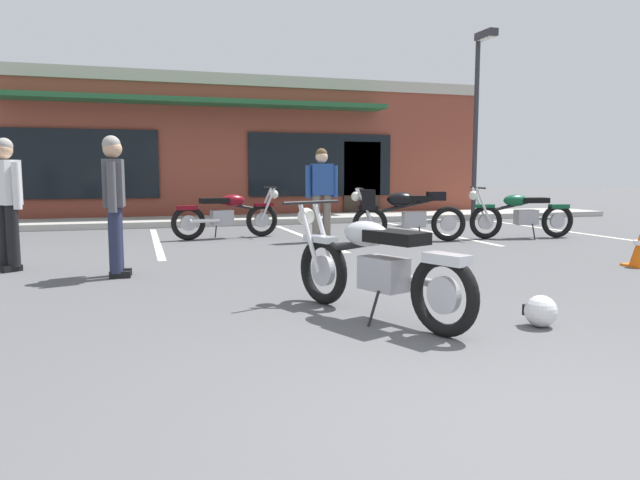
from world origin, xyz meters
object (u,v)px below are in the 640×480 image
Objects in this scene: person_in_black_shirt at (114,197)px; parking_lot_lamp_post at (479,100)px; motorcycle_blue_standard at (227,214)px; person_by_back_row at (6,196)px; motorcycle_red_sportbike at (403,212)px; motorcycle_silver_naked at (521,214)px; helmet_on_pavement at (541,311)px; motorcycle_foreground_classic at (375,265)px; person_near_building at (322,189)px.

parking_lot_lamp_post is at bearing 34.58° from person_in_black_shirt.
motorcycle_blue_standard is at bearing -162.18° from parking_lot_lamp_post.
motorcycle_blue_standard is 4.33m from person_by_back_row.
motorcycle_red_sportbike is at bearing 12.87° from person_by_back_row.
helmet_on_pavement is (-3.85, -5.57, -0.33)m from motorcycle_silver_naked.
motorcycle_foreground_classic is at bearing 150.11° from helmet_on_pavement.
motorcycle_blue_standard is (-2.95, 1.48, -0.07)m from motorcycle_red_sportbike.
motorcycle_foreground_classic is 0.95× the size of motorcycle_blue_standard.
motorcycle_red_sportbike and motorcycle_blue_standard have the same top height.
motorcycle_foreground_classic is at bearing -126.42° from parking_lot_lamp_post.
motorcycle_blue_standard is at bearing 63.51° from person_in_black_shirt.
person_by_back_row reaches higher than motorcycle_blue_standard.
person_by_back_row reaches higher than helmet_on_pavement.
motorcycle_foreground_classic is 5.08m from person_by_back_row.
helmet_on_pavement is at bearing -124.66° from motorcycle_silver_naked.
person_near_building is at bearing 161.40° from motorcycle_red_sportbike.
motorcycle_foreground_classic is at bearing -117.65° from motorcycle_red_sportbike.
person_in_black_shirt is at bearing -116.49° from motorcycle_blue_standard.
motorcycle_silver_naked is at bearing 16.44° from person_in_black_shirt.
motorcycle_silver_naked is 8.62m from person_by_back_row.
person_in_black_shirt is at bearing 128.09° from motorcycle_foreground_classic.
parking_lot_lamp_post reaches higher than person_near_building.
person_near_building is 0.36× the size of parking_lot_lamp_post.
parking_lot_lamp_post is (5.25, 9.38, 2.94)m from helmet_on_pavement.
motorcycle_blue_standard is 4.24m from person_in_black_shirt.
motorcycle_silver_naked is 6.78m from helmet_on_pavement.
helmet_on_pavement is 11.14m from parking_lot_lamp_post.
parking_lot_lamp_post is (3.77, 3.64, 2.54)m from motorcycle_red_sportbike.
motorcycle_silver_naked is (5.02, 4.90, 0.00)m from motorcycle_foreground_classic.
person_in_black_shirt is at bearing -163.56° from motorcycle_silver_naked.
motorcycle_blue_standard reaches higher than helmet_on_pavement.
motorcycle_foreground_classic and motorcycle_blue_standard have the same top height.
helmet_on_pavement is at bearing -78.50° from motorcycle_blue_standard.
motorcycle_foreground_classic is 7.02m from motorcycle_silver_naked.
person_by_back_row is at bearing -137.89° from motorcycle_blue_standard.
parking_lot_lamp_post reaches higher than person_in_black_shirt.
person_in_black_shirt is 0.36× the size of parking_lot_lamp_post.
person_in_black_shirt is 6.44× the size of helmet_on_pavement.
motorcycle_foreground_classic is 1.20× the size of person_in_black_shirt.
motorcycle_foreground_classic reaches higher than helmet_on_pavement.
parking_lot_lamp_post reaches higher than motorcycle_red_sportbike.
motorcycle_red_sportbike reaches higher than helmet_on_pavement.
motorcycle_silver_naked is 3.85m from person_near_building.
motorcycle_blue_standard is at bearing 153.32° from motorcycle_red_sportbike.
motorcycle_foreground_classic is at bearing -87.38° from motorcycle_blue_standard.
motorcycle_red_sportbike is 3.30m from motorcycle_blue_standard.
motorcycle_blue_standard is 1.92m from person_near_building.
motorcycle_foreground_classic is 6.55m from motorcycle_blue_standard.
person_by_back_row is at bearing 137.13° from helmet_on_pavement.
person_in_black_shirt reaches higher than motorcycle_blue_standard.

